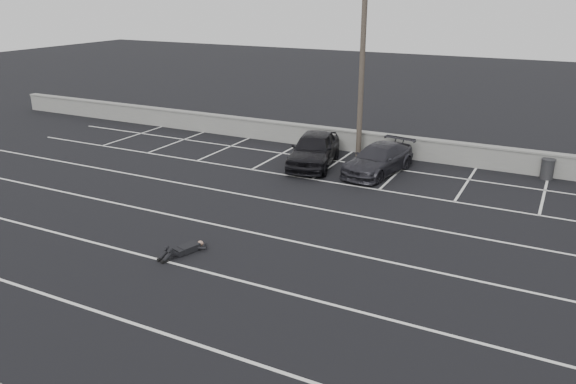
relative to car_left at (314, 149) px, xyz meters
The scene contains 8 objects.
ground 11.25m from the car_left, 75.70° to the right, with size 120.00×120.00×0.00m, color black.
seawall 4.18m from the car_left, 48.39° to the left, with size 50.00×0.45×1.06m.
stall_lines 7.05m from the car_left, 67.42° to the right, with size 36.00×20.05×0.01m.
car_left is the anchor object (origin of this frame).
car_right 3.02m from the car_left, ahead, with size 1.76×4.34×1.26m, color #26252C.
utility_pole 4.83m from the car_left, 60.53° to the left, with size 1.27×0.25×9.49m.
trash_bin 10.08m from the car_left, 15.68° to the left, with size 0.71×0.71×0.89m.
person 10.01m from the car_left, 88.11° to the right, with size 1.37×2.22×0.42m, color black, non-canonical shape.
Camera 1 is at (7.44, -11.73, 7.64)m, focal length 35.00 mm.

